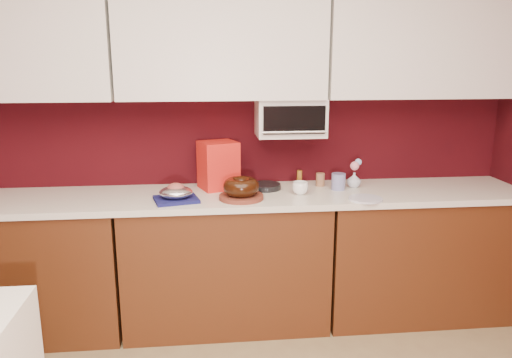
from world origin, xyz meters
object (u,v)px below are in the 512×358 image
at_px(pandoro_box, 218,165).
at_px(flower_vase, 354,179).
at_px(foil_ham_nest, 176,192).
at_px(blue_jar, 338,182).
at_px(coffee_mug, 300,187).
at_px(bundt_cake, 241,187).
at_px(toaster_oven, 290,117).

distance_m(pandoro_box, flower_vase, 0.93).
xyz_separation_m(foil_ham_nest, blue_jar, (1.07, 0.17, 0.00)).
height_order(coffee_mug, flower_vase, flower_vase).
bearing_deg(bundt_cake, pandoro_box, 114.74).
relative_size(coffee_mug, flower_vase, 0.86).
bearing_deg(coffee_mug, pandoro_box, 157.87).
distance_m(foil_ham_nest, pandoro_box, 0.41).
relative_size(bundt_cake, pandoro_box, 0.71).
relative_size(foil_ham_nest, coffee_mug, 2.09).
distance_m(bundt_cake, foil_ham_nest, 0.40).
distance_m(coffee_mug, blue_jar, 0.29).
distance_m(foil_ham_nest, blue_jar, 1.08).
distance_m(bundt_cake, pandoro_box, 0.33).
height_order(toaster_oven, coffee_mug, toaster_oven).
height_order(coffee_mug, blue_jar, blue_jar).
height_order(toaster_oven, flower_vase, toaster_oven).
bearing_deg(coffee_mug, blue_jar, 18.18).
bearing_deg(bundt_cake, toaster_oven, 39.70).
bearing_deg(flower_vase, coffee_mug, -160.06).
xyz_separation_m(pandoro_box, coffee_mug, (0.52, -0.21, -0.11)).
distance_m(blue_jar, flower_vase, 0.14).
bearing_deg(pandoro_box, coffee_mug, -41.76).
height_order(foil_ham_nest, pandoro_box, pandoro_box).
xyz_separation_m(bundt_cake, flower_vase, (0.79, 0.22, -0.02)).
relative_size(pandoro_box, blue_jar, 2.89).
bearing_deg(flower_vase, bundt_cake, -164.39).
relative_size(toaster_oven, bundt_cake, 1.99).
xyz_separation_m(bundt_cake, pandoro_box, (-0.13, 0.29, 0.08)).
bearing_deg(blue_jar, flower_vase, 23.71).
height_order(toaster_oven, bundt_cake, toaster_oven).
bearing_deg(foil_ham_nest, toaster_oven, 21.28).
distance_m(coffee_mug, flower_vase, 0.43).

